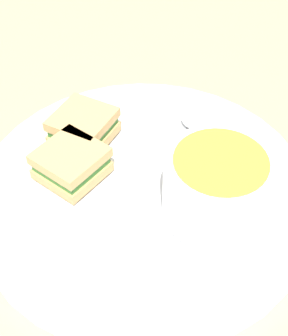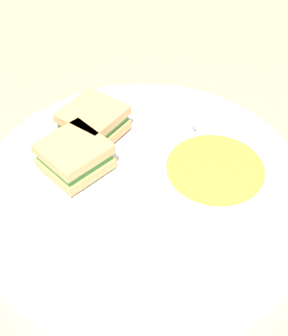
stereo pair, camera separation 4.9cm
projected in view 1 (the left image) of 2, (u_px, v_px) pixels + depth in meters
The scene contains 6 objects.
ground_plane at pixel (144, 193), 0.52m from camera, with size 2.40×2.40×0.00m, color tan.
plate at pixel (144, 187), 0.52m from camera, with size 0.37×0.37×0.02m.
soup_bowl at pixel (217, 186), 0.46m from camera, with size 0.11×0.11×0.07m.
spoon at pixel (198, 127), 0.57m from camera, with size 0.05×0.13×0.01m.
sandwich_half_near at pixel (83, 126), 0.55m from camera, with size 0.09×0.09×0.03m.
sandwich_half_far at pixel (71, 163), 0.51m from camera, with size 0.09×0.09×0.03m.
Camera 1 is at (-0.08, -0.34, 0.39)m, focal length 50.00 mm.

